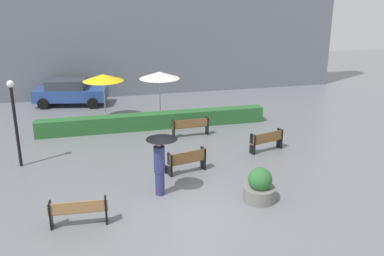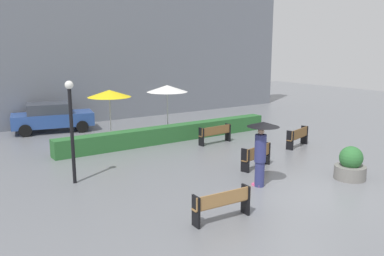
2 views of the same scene
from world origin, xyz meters
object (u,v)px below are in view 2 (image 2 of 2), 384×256
at_px(bench_mid_center, 257,155).
at_px(bench_back_row, 215,133).
at_px(lamp_post, 71,120).
at_px(patio_umbrella_white, 167,89).
at_px(parked_car, 52,117).
at_px(bench_near_left, 222,203).
at_px(planter_pot, 350,165).
at_px(bench_far_right, 298,136).
at_px(pedestrian_with_umbrella, 261,144).
at_px(patio_umbrella_yellow, 109,94).

bearing_deg(bench_mid_center, bench_back_row, 74.48).
relative_size(bench_mid_center, lamp_post, 0.45).
distance_m(patio_umbrella_white, parked_car, 6.64).
distance_m(bench_near_left, lamp_post, 5.92).
distance_m(bench_back_row, bench_mid_center, 4.20).
xyz_separation_m(bench_back_row, bench_mid_center, (-1.12, -4.05, -0.00)).
xyz_separation_m(bench_mid_center, planter_pot, (1.82, -2.78, -0.02)).
bearing_deg(bench_far_right, bench_back_row, 135.83).
height_order(bench_mid_center, planter_pot, planter_pot).
relative_size(bench_back_row, bench_far_right, 1.11).
bearing_deg(planter_pot, bench_far_right, 63.70).
height_order(bench_back_row, planter_pot, planter_pot).
height_order(pedestrian_with_umbrella, planter_pot, pedestrian_with_umbrella).
height_order(bench_near_left, bench_mid_center, bench_mid_center).
height_order(pedestrian_with_umbrella, patio_umbrella_white, patio_umbrella_white).
bearing_deg(pedestrian_with_umbrella, bench_back_row, 66.66).
xyz_separation_m(bench_mid_center, patio_umbrella_yellow, (-2.67, 7.64, 1.79)).
distance_m(bench_back_row, patio_umbrella_white, 3.56).
bearing_deg(planter_pot, pedestrian_with_umbrella, 158.18).
distance_m(bench_near_left, planter_pot, 5.86).
relative_size(bench_near_left, lamp_post, 0.50).
height_order(bench_far_right, parked_car, parked_car).
height_order(bench_mid_center, patio_umbrella_yellow, patio_umbrella_yellow).
bearing_deg(parked_car, planter_pot, -65.67).
xyz_separation_m(bench_far_right, patio_umbrella_yellow, (-6.54, 6.26, 1.79)).
relative_size(bench_near_left, planter_pot, 1.48).
xyz_separation_m(bench_back_row, bench_far_right, (2.75, -2.67, -0.00)).
bearing_deg(planter_pot, bench_near_left, -178.08).
distance_m(bench_near_left, bench_back_row, 8.72).
distance_m(planter_pot, lamp_post, 9.69).
bearing_deg(planter_pot, lamp_post, 148.30).
bearing_deg(planter_pot, patio_umbrella_white, 99.71).
xyz_separation_m(pedestrian_with_umbrella, parked_car, (-3.25, 12.81, -0.63)).
bearing_deg(bench_near_left, bench_far_right, 28.83).
bearing_deg(lamp_post, bench_back_row, 13.73).
height_order(patio_umbrella_white, parked_car, patio_umbrella_white).
height_order(bench_back_row, pedestrian_with_umbrella, pedestrian_with_umbrella).
bearing_deg(bench_far_right, patio_umbrella_yellow, 136.24).
bearing_deg(bench_mid_center, lamp_post, 160.50).
bearing_deg(bench_back_row, parked_car, 128.07).
relative_size(patio_umbrella_yellow, patio_umbrella_white, 0.95).
xyz_separation_m(lamp_post, parked_car, (1.77, 9.04, -1.35)).
bearing_deg(bench_far_right, bench_mid_center, -160.46).
bearing_deg(patio_umbrella_white, planter_pot, -80.29).
xyz_separation_m(bench_near_left, patio_umbrella_white, (4.20, 9.86, 1.94)).
bearing_deg(pedestrian_with_umbrella, parked_car, 104.24).
bearing_deg(bench_near_left, parked_car, 92.01).
relative_size(bench_far_right, patio_umbrella_white, 0.62).
bearing_deg(lamp_post, planter_pot, -31.70).
bearing_deg(parked_car, lamp_post, -101.05).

